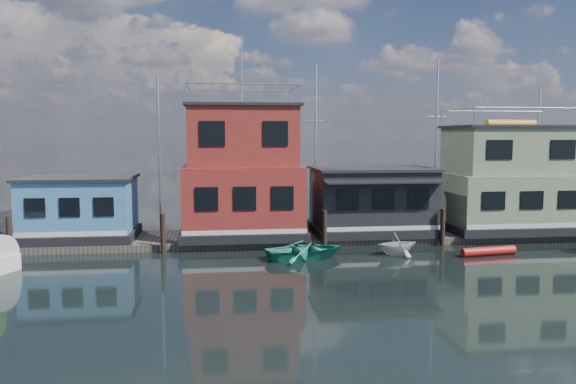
{
  "coord_description": "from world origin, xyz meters",
  "views": [
    {
      "loc": [
        -9.95,
        -21.74,
        6.48
      ],
      "look_at": [
        -5.74,
        12.0,
        3.0
      ],
      "focal_mm": 35.0,
      "sensor_mm": 36.0,
      "label": 1
    }
  ],
  "objects": [
    {
      "name": "ground",
      "position": [
        0.0,
        0.0,
        0.0
      ],
      "size": [
        160.0,
        160.0,
        0.0
      ],
      "primitive_type": "plane",
      "color": "black",
      "rests_on": "ground"
    },
    {
      "name": "dock",
      "position": [
        0.0,
        12.0,
        0.2
      ],
      "size": [
        48.0,
        5.0,
        0.4
      ],
      "primitive_type": "cube",
      "color": "#595147",
      "rests_on": "ground"
    },
    {
      "name": "houseboat_blue",
      "position": [
        -18.0,
        12.0,
        2.21
      ],
      "size": [
        6.4,
        4.9,
        3.66
      ],
      "color": "black",
      "rests_on": "dock"
    },
    {
      "name": "houseboat_red",
      "position": [
        -8.5,
        12.0,
        4.1
      ],
      "size": [
        7.4,
        5.9,
        11.86
      ],
      "color": "black",
      "rests_on": "dock"
    },
    {
      "name": "houseboat_dark",
      "position": [
        -0.5,
        11.98,
        2.42
      ],
      "size": [
        7.4,
        6.1,
        4.06
      ],
      "color": "black",
      "rests_on": "dock"
    },
    {
      "name": "houseboat_green",
      "position": [
        8.5,
        12.0,
        3.55
      ],
      "size": [
        8.4,
        5.9,
        7.03
      ],
      "color": "black",
      "rests_on": "dock"
    },
    {
      "name": "pilings",
      "position": [
        -0.33,
        9.2,
        1.1
      ],
      "size": [
        42.28,
        0.28,
        2.2
      ],
      "color": "#2D2116",
      "rests_on": "ground"
    },
    {
      "name": "background_masts",
      "position": [
        4.76,
        18.0,
        5.55
      ],
      "size": [
        36.4,
        0.16,
        12.0
      ],
      "color": "silver",
      "rests_on": "ground"
    },
    {
      "name": "dinghy_teal",
      "position": [
        -5.45,
        6.92,
        0.43
      ],
      "size": [
        4.76,
        3.87,
        0.87
      ],
      "primitive_type": "imported",
      "rotation": [
        0.0,
        0.0,
        1.8
      ],
      "color": "teal",
      "rests_on": "ground"
    },
    {
      "name": "red_kayak",
      "position": [
        4.45,
        6.4,
        0.23
      ],
      "size": [
        3.22,
        0.93,
        0.47
      ],
      "primitive_type": "cylinder",
      "rotation": [
        0.0,
        1.57,
        0.15
      ],
      "color": "red",
      "rests_on": "ground"
    },
    {
      "name": "dinghy_white",
      "position": [
        -0.42,
        7.14,
        0.63
      ],
      "size": [
        2.79,
        2.55,
        1.25
      ],
      "primitive_type": "imported",
      "rotation": [
        0.0,
        0.0,
        1.8
      ],
      "color": "silver",
      "rests_on": "ground"
    }
  ]
}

